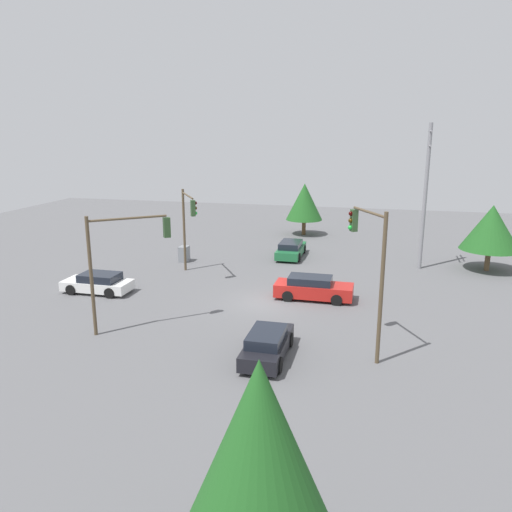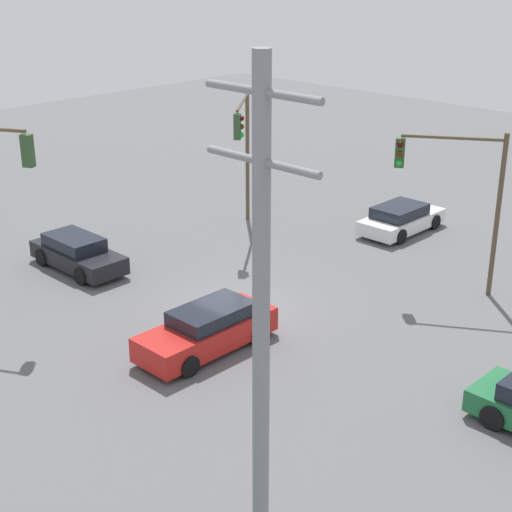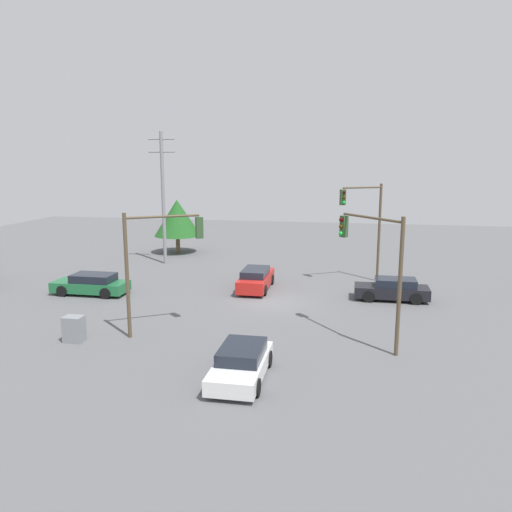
{
  "view_description": "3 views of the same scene",
  "coord_description": "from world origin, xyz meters",
  "views": [
    {
      "loc": [
        28.0,
        6.3,
        10.2
      ],
      "look_at": [
        -1.21,
        -0.86,
        2.59
      ],
      "focal_mm": 35.0,
      "sensor_mm": 36.0,
      "label": 1
    },
    {
      "loc": [
        -18.01,
        17.62,
        12.0
      ],
      "look_at": [
        -1.18,
        0.3,
        2.48
      ],
      "focal_mm": 55.0,
      "sensor_mm": 36.0,
      "label": 2
    },
    {
      "loc": [
        4.59,
        -28.94,
        8.48
      ],
      "look_at": [
        -1.07,
        1.06,
        2.59
      ],
      "focal_mm": 35.0,
      "sensor_mm": 36.0,
      "label": 3
    }
  ],
  "objects": [
    {
      "name": "sedan_green",
      "position": [
        -11.55,
        -0.42,
        0.65
      ],
      "size": [
        4.76,
        1.98,
        1.33
      ],
      "rotation": [
        0.0,
        0.0,
        1.57
      ],
      "color": "#1E6638",
      "rests_on": "ground_plane"
    },
    {
      "name": "tree_right",
      "position": [
        -10.98,
        14.51,
        3.25
      ],
      "size": [
        4.25,
        4.25,
        4.92
      ],
      "color": "brown",
      "rests_on": "ground_plane"
    },
    {
      "name": "sedan_white",
      "position": [
        0.59,
        -10.91,
        0.63
      ],
      "size": [
        1.99,
        4.38,
        1.28
      ],
      "rotation": [
        0.0,
        0.0,
        3.14
      ],
      "color": "silver",
      "rests_on": "ground_plane"
    },
    {
      "name": "traffic_signal_aux",
      "position": [
        -4.46,
        -6.61,
        4.16
      ],
      "size": [
        3.34,
        2.25,
        6.07
      ],
      "rotation": [
        0.0,
        0.0,
        0.56
      ],
      "color": "brown",
      "rests_on": "ground_plane"
    },
    {
      "name": "electrical_cabinet",
      "position": [
        -8.05,
        -8.44,
        0.62
      ],
      "size": [
        0.91,
        0.68,
        1.24
      ],
      "primitive_type": "cube",
      "color": "gray",
      "rests_on": "ground_plane"
    },
    {
      "name": "traffic_signal_cross",
      "position": [
        5.78,
        -6.1,
        4.24
      ],
      "size": [
        2.82,
        3.38,
        6.15
      ],
      "rotation": [
        0.0,
        0.0,
        2.25
      ],
      "color": "brown",
      "rests_on": "ground_plane"
    },
    {
      "name": "utility_pole_tall",
      "position": [
        -10.39,
        9.67,
        5.66
      ],
      "size": [
        2.2,
        0.28,
        10.72
      ],
      "color": "gray",
      "rests_on": "ground_plane"
    },
    {
      "name": "ground_plane",
      "position": [
        0.0,
        0.0,
        0.0
      ],
      "size": [
        80.0,
        80.0,
        0.0
      ],
      "primitive_type": "plane",
      "color": "#5B5B5E"
    },
    {
      "name": "sedan_red",
      "position": [
        -1.4,
        2.73,
        0.71
      ],
      "size": [
        1.89,
        4.78,
        1.45
      ],
      "color": "red",
      "rests_on": "ground_plane"
    },
    {
      "name": "traffic_signal_main",
      "position": [
        5.68,
        6.12,
        4.64
      ],
      "size": [
        2.88,
        1.78,
        6.89
      ],
      "rotation": [
        0.0,
        0.0,
        3.65
      ],
      "color": "brown",
      "rests_on": "ground_plane"
    },
    {
      "name": "sedan_dark",
      "position": [
        7.32,
        1.76,
        0.66
      ],
      "size": [
        4.44,
        1.85,
        1.36
      ],
      "rotation": [
        0.0,
        0.0,
        1.57
      ],
      "color": "black",
      "rests_on": "ground_plane"
    }
  ]
}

